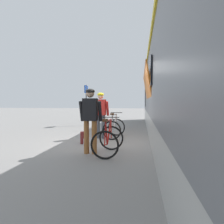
{
  "coord_description": "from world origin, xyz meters",
  "views": [
    {
      "loc": [
        1.08,
        -7.03,
        1.4
      ],
      "look_at": [
        0.08,
        0.32,
        1.05
      ],
      "focal_mm": 33.81,
      "sensor_mm": 36.0,
      "label": 1
    }
  ],
  "objects_px": {
    "bicycle_far_red": "(108,140)",
    "water_bottle_near_the_bikes": "(122,139)",
    "cyclist_far_in_dark": "(90,115)",
    "platform_sign_post": "(86,98)",
    "train_car": "(191,86)",
    "cyclist_near_in_red": "(101,111)",
    "backpack_on_platform": "(85,138)",
    "water_bottle_by_the_backpack": "(85,142)",
    "bicycle_near_silver": "(114,128)"
  },
  "relations": [
    {
      "from": "cyclist_near_in_red",
      "to": "bicycle_near_silver",
      "type": "xyz_separation_m",
      "value": [
        0.5,
        0.19,
        -0.65
      ]
    },
    {
      "from": "bicycle_near_silver",
      "to": "water_bottle_by_the_backpack",
      "type": "xyz_separation_m",
      "value": [
        -0.8,
        -1.46,
        -0.31
      ]
    },
    {
      "from": "bicycle_near_silver",
      "to": "platform_sign_post",
      "type": "distance_m",
      "value": 4.71
    },
    {
      "from": "backpack_on_platform",
      "to": "water_bottle_by_the_backpack",
      "type": "relative_size",
      "value": 2.07
    },
    {
      "from": "water_bottle_near_the_bikes",
      "to": "platform_sign_post",
      "type": "xyz_separation_m",
      "value": [
        -2.55,
        4.9,
        1.51
      ]
    },
    {
      "from": "water_bottle_near_the_bikes",
      "to": "water_bottle_by_the_backpack",
      "type": "bearing_deg",
      "value": -154.4
    },
    {
      "from": "bicycle_near_silver",
      "to": "water_bottle_by_the_backpack",
      "type": "distance_m",
      "value": 1.69
    },
    {
      "from": "train_car",
      "to": "backpack_on_platform",
      "type": "relative_size",
      "value": 46.15
    },
    {
      "from": "cyclist_near_in_red",
      "to": "bicycle_near_silver",
      "type": "relative_size",
      "value": 1.58
    },
    {
      "from": "cyclist_far_in_dark",
      "to": "water_bottle_near_the_bikes",
      "type": "height_order",
      "value": "cyclist_far_in_dark"
    },
    {
      "from": "cyclist_near_in_red",
      "to": "backpack_on_platform",
      "type": "relative_size",
      "value": 4.4
    },
    {
      "from": "backpack_on_platform",
      "to": "water_bottle_by_the_backpack",
      "type": "distance_m",
      "value": 0.21
    },
    {
      "from": "bicycle_far_red",
      "to": "cyclist_near_in_red",
      "type": "bearing_deg",
      "value": 105.36
    },
    {
      "from": "cyclist_near_in_red",
      "to": "water_bottle_near_the_bikes",
      "type": "relative_size",
      "value": 8.11
    },
    {
      "from": "bicycle_far_red",
      "to": "water_bottle_near_the_bikes",
      "type": "xyz_separation_m",
      "value": [
        0.21,
        1.75,
        -0.29
      ]
    },
    {
      "from": "cyclist_far_in_dark",
      "to": "platform_sign_post",
      "type": "distance_m",
      "value": 6.9
    },
    {
      "from": "bicycle_far_red",
      "to": "water_bottle_near_the_bikes",
      "type": "relative_size",
      "value": 4.98
    },
    {
      "from": "cyclist_far_in_dark",
      "to": "bicycle_far_red",
      "type": "relative_size",
      "value": 1.63
    },
    {
      "from": "train_car",
      "to": "water_bottle_near_the_bikes",
      "type": "height_order",
      "value": "train_car"
    },
    {
      "from": "bicycle_near_silver",
      "to": "backpack_on_platform",
      "type": "relative_size",
      "value": 2.78
    },
    {
      "from": "cyclist_far_in_dark",
      "to": "backpack_on_platform",
      "type": "relative_size",
      "value": 4.4
    },
    {
      "from": "bicycle_near_silver",
      "to": "bicycle_far_red",
      "type": "xyz_separation_m",
      "value": [
        0.17,
        -2.65,
        0.0
      ]
    },
    {
      "from": "water_bottle_by_the_backpack",
      "to": "platform_sign_post",
      "type": "height_order",
      "value": "platform_sign_post"
    },
    {
      "from": "cyclist_near_in_red",
      "to": "bicycle_far_red",
      "type": "height_order",
      "value": "cyclist_near_in_red"
    },
    {
      "from": "train_car",
      "to": "cyclist_far_in_dark",
      "type": "xyz_separation_m",
      "value": [
        -3.15,
        -2.46,
        -0.91
      ]
    },
    {
      "from": "water_bottle_near_the_bikes",
      "to": "cyclist_far_in_dark",
      "type": "bearing_deg",
      "value": -112.0
    },
    {
      "from": "backpack_on_platform",
      "to": "cyclist_near_in_red",
      "type": "bearing_deg",
      "value": 61.04
    },
    {
      "from": "water_bottle_by_the_backpack",
      "to": "platform_sign_post",
      "type": "relative_size",
      "value": 0.08
    },
    {
      "from": "cyclist_near_in_red",
      "to": "platform_sign_post",
      "type": "height_order",
      "value": "platform_sign_post"
    },
    {
      "from": "bicycle_far_red",
      "to": "water_bottle_by_the_backpack",
      "type": "relative_size",
      "value": 5.6
    },
    {
      "from": "bicycle_far_red",
      "to": "platform_sign_post",
      "type": "relative_size",
      "value": 0.45
    },
    {
      "from": "backpack_on_platform",
      "to": "water_bottle_near_the_bikes",
      "type": "height_order",
      "value": "backpack_on_platform"
    },
    {
      "from": "backpack_on_platform",
      "to": "water_bottle_near_the_bikes",
      "type": "distance_m",
      "value": 1.28
    },
    {
      "from": "train_car",
      "to": "water_bottle_near_the_bikes",
      "type": "distance_m",
      "value": 3.16
    },
    {
      "from": "cyclist_far_in_dark",
      "to": "water_bottle_by_the_backpack",
      "type": "bearing_deg",
      "value": 112.48
    },
    {
      "from": "train_car",
      "to": "cyclist_near_in_red",
      "type": "height_order",
      "value": "train_car"
    },
    {
      "from": "backpack_on_platform",
      "to": "water_bottle_near_the_bikes",
      "type": "relative_size",
      "value": 1.84
    },
    {
      "from": "cyclist_far_in_dark",
      "to": "train_car",
      "type": "bearing_deg",
      "value": 38.04
    },
    {
      "from": "cyclist_near_in_red",
      "to": "backpack_on_platform",
      "type": "height_order",
      "value": "cyclist_near_in_red"
    },
    {
      "from": "water_bottle_near_the_bikes",
      "to": "bicycle_near_silver",
      "type": "bearing_deg",
      "value": 112.83
    },
    {
      "from": "bicycle_far_red",
      "to": "train_car",
      "type": "bearing_deg",
      "value": 43.08
    },
    {
      "from": "cyclist_near_in_red",
      "to": "water_bottle_by_the_backpack",
      "type": "bearing_deg",
      "value": -103.12
    },
    {
      "from": "bicycle_near_silver",
      "to": "bicycle_far_red",
      "type": "bearing_deg",
      "value": -86.26
    },
    {
      "from": "train_car",
      "to": "cyclist_near_in_red",
      "type": "distance_m",
      "value": 3.45
    },
    {
      "from": "cyclist_far_in_dark",
      "to": "platform_sign_post",
      "type": "height_order",
      "value": "platform_sign_post"
    },
    {
      "from": "train_car",
      "to": "backpack_on_platform",
      "type": "xyz_separation_m",
      "value": [
        -3.67,
        -1.13,
        -1.77
      ]
    },
    {
      "from": "train_car",
      "to": "platform_sign_post",
      "type": "distance_m",
      "value": 6.51
    },
    {
      "from": "cyclist_far_in_dark",
      "to": "bicycle_far_red",
      "type": "bearing_deg",
      "value": -2.51
    },
    {
      "from": "train_car",
      "to": "platform_sign_post",
      "type": "height_order",
      "value": "train_car"
    },
    {
      "from": "backpack_on_platform",
      "to": "platform_sign_post",
      "type": "bearing_deg",
      "value": 92.33
    }
  ]
}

